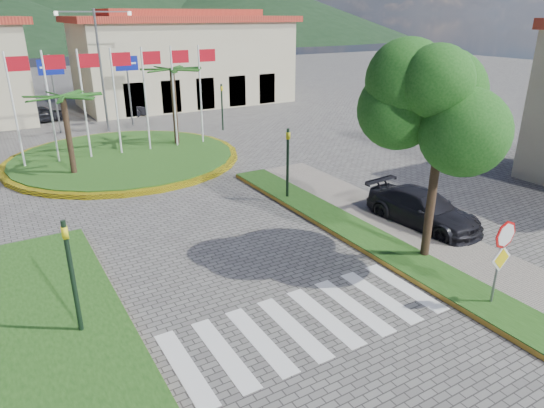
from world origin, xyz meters
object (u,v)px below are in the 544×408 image
stop_sign (502,250)px  deciduous_tree (444,104)px  car_side_right (423,209)px  car_dark_a (42,114)px  car_dark_b (122,108)px  roundabout_island (124,157)px

stop_sign → deciduous_tree: (0.60, 3.04, 3.38)m
stop_sign → car_side_right: size_ratio=0.56×
car_dark_a → car_dark_b: (5.81, -0.87, 0.03)m
stop_sign → car_side_right: stop_sign is taller
deciduous_tree → car_dark_a: size_ratio=1.85×
stop_sign → car_dark_b: (-1.68, 32.57, -1.14)m
car_dark_b → car_side_right: (4.28, -27.53, 0.03)m
stop_sign → deciduous_tree: bearing=78.8°
car_dark_a → car_side_right: (10.09, -28.40, 0.06)m
stop_sign → car_side_right: bearing=62.7°
stop_sign → deciduous_tree: 4.59m
roundabout_island → car_side_right: bearing=-63.5°
stop_sign → car_dark_a: size_ratio=0.72×
roundabout_island → car_dark_b: (3.22, 12.53, 0.48)m
stop_sign → roundabout_island: bearing=103.7°
stop_sign → car_side_right: (2.60, 5.04, -1.11)m
stop_sign → car_side_right: 5.78m
roundabout_island → car_side_right: (7.50, -15.00, 0.51)m
car_dark_b → stop_sign: bearing=-157.4°
car_dark_a → stop_sign: bearing=-178.4°
car_dark_a → car_side_right: 30.14m
deciduous_tree → car_dark_b: (-2.28, 29.53, -4.52)m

